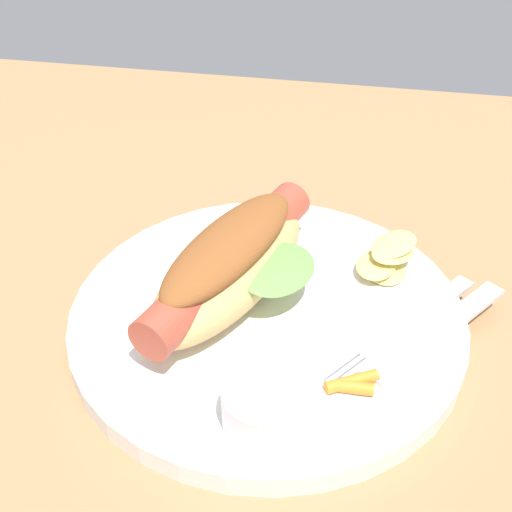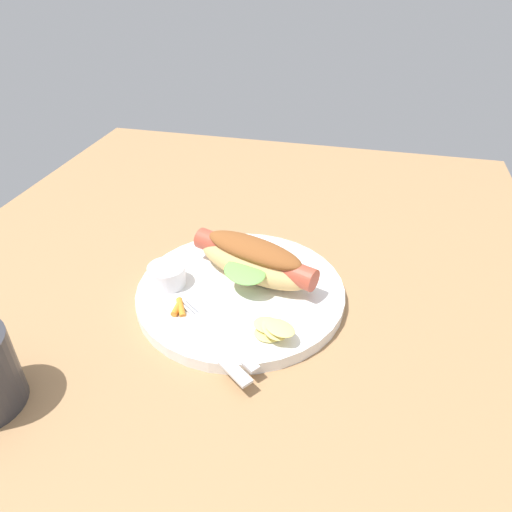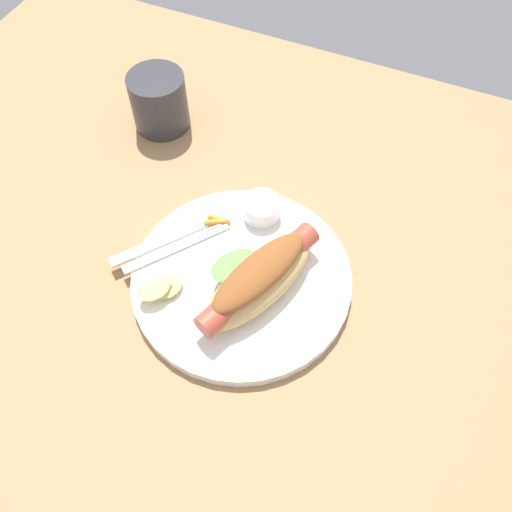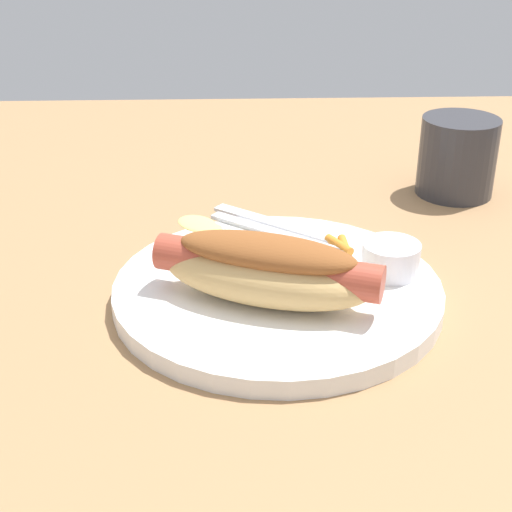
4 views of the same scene
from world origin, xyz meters
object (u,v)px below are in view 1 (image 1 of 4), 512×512
plate (267,318)px  chips_pile (387,258)px  hot_dog (231,264)px  knife (440,331)px  sauce_ramekin (265,407)px  carrot_garnish (353,384)px  fork (406,326)px

plate → chips_pile: size_ratio=4.47×
hot_dog → knife: bearing=105.3°
hot_dog → sauce_ramekin: bearing=42.0°
chips_pile → plate: bearing=-142.9°
hot_dog → carrot_garnish: 11.72cm
fork → knife: 2.20cm
hot_dog → fork: 12.44cm
hot_dog → fork: (12.10, -1.18, -2.60)cm
sauce_ramekin → chips_pile: 16.75cm
sauce_ramekin → knife: (10.11, 9.34, -1.18)cm
hot_dog → plate: bearing=89.7°
fork → chips_pile: chips_pile is taller
plate → knife: (11.55, -0.23, 0.98)cm
plate → knife: bearing=-1.1°
plate → carrot_garnish: bearing=-44.1°
hot_dog → sauce_ramekin: hot_dog is taller
hot_dog → carrot_garnish: bearing=72.1°
plate → hot_dog: bearing=159.3°
chips_pile → carrot_garnish: bearing=-97.4°
carrot_garnish → plate: bearing=135.9°
hot_dog → knife: size_ratio=1.36×
plate → sauce_ramekin: sauce_ramekin is taller
fork → chips_pile: 6.31cm
sauce_ramekin → fork: sauce_ramekin is taller
sauce_ramekin → carrot_garnish: 6.03cm
plate → knife: 11.59cm
plate → knife: size_ratio=2.05×
chips_pile → carrot_garnish: 12.11cm
hot_dog → carrot_garnish: size_ratio=5.38×
knife → chips_pile: 7.24cm
plate → carrot_garnish: size_ratio=8.12×
hot_dog → chips_pile: size_ratio=2.96×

